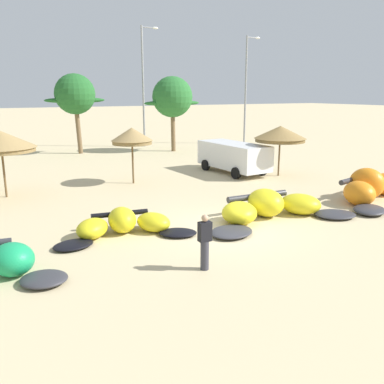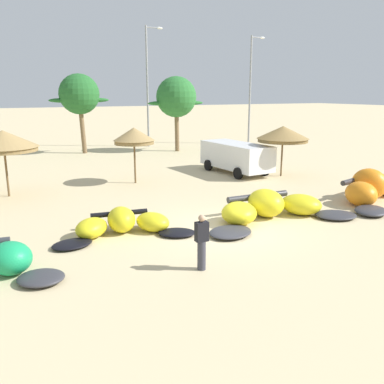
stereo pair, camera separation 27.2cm
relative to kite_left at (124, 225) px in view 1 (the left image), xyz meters
name	(u,v)px [view 1 (the left image)]	position (x,y,z in m)	size (l,w,h in m)	color
ground_plane	(226,229)	(3.53, -1.20, -0.35)	(260.00, 260.00, 0.00)	beige
kite_left	(124,225)	(0.00, 0.00, 0.00)	(5.08, 2.74, 0.91)	black
kite_left_of_center	(271,208)	(5.79, -0.94, 0.08)	(6.87, 3.25, 1.11)	#333338
kite_center	(374,188)	(11.86, -0.89, 0.21)	(6.38, 3.77, 1.45)	#333338
beach_umbrella_middle	(1,141)	(-3.20, 7.74, 2.33)	(3.19, 3.19, 3.17)	brown
beach_umbrella_near_palms	(132,136)	(3.24, 7.77, 2.25)	(2.24, 2.24, 3.05)	brown
beach_umbrella_outermost	(280,134)	(11.66, 5.63, 2.16)	(3.05, 3.05, 2.97)	brown
parked_van	(232,155)	(9.77, 7.80, 0.74)	(2.45, 5.23, 1.84)	white
person_near_kites	(205,242)	(1.04, -3.92, 0.47)	(0.36, 0.24, 1.62)	#383842
palm_left_of_gap	(75,95)	(3.25, 20.54, 4.33)	(4.78, 3.19, 6.33)	brown
palm_center_left	(172,97)	(10.66, 18.16, 4.11)	(5.01, 3.34, 6.17)	brown
lamppost_west_center	(144,82)	(9.82, 22.20, 5.45)	(1.67, 0.24, 10.52)	gray
lamppost_east_center	(247,85)	(19.31, 19.83, 5.16)	(1.57, 0.24, 9.98)	gray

